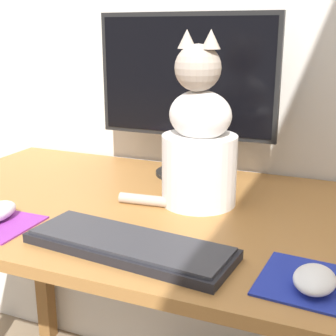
# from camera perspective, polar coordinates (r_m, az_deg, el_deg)

# --- Properties ---
(desk) EXTENTS (1.39, 0.72, 0.74)m
(desk) POSITION_cam_1_polar(r_m,az_deg,el_deg) (1.13, 1.09, -9.52)
(desk) COLOR #A87038
(desk) RESTS_ON ground_plane
(monitor) EXTENTS (0.51, 0.17, 0.45)m
(monitor) POSITION_cam_1_polar(r_m,az_deg,el_deg) (1.30, 2.21, 9.96)
(monitor) COLOR black
(monitor) RESTS_ON desk
(keyboard) EXTENTS (0.41, 0.18, 0.02)m
(keyboard) POSITION_cam_1_polar(r_m,az_deg,el_deg) (0.89, -4.79, -9.31)
(keyboard) COLOR black
(keyboard) RESTS_ON desk
(mousepad_right) EXTENTS (0.19, 0.17, 0.00)m
(mousepad_right) POSITION_cam_1_polar(r_m,az_deg,el_deg) (0.82, 17.67, -13.33)
(mousepad_right) COLOR #1E2D9E
(mousepad_right) RESTS_ON desk
(computer_mouse_right) EXTENTS (0.07, 0.10, 0.03)m
(computer_mouse_right) POSITION_cam_1_polar(r_m,az_deg,el_deg) (0.80, 17.45, -12.82)
(computer_mouse_right) COLOR white
(computer_mouse_right) RESTS_ON mousepad_right
(cat) EXTENTS (0.28, 0.22, 0.40)m
(cat) POSITION_cam_1_polar(r_m,az_deg,el_deg) (1.09, 3.76, 3.12)
(cat) COLOR white
(cat) RESTS_ON desk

